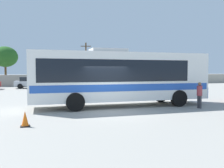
{
  "coord_description": "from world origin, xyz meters",
  "views": [
    {
      "loc": [
        -3.88,
        -12.56,
        2.23
      ],
      "look_at": [
        1.6,
        4.65,
        1.27
      ],
      "focal_mm": 38.85,
      "sensor_mm": 36.0,
      "label": 1
    }
  ],
  "objects": [
    {
      "name": "attendant_by_bus_door",
      "position": [
        5.5,
        -0.39,
        0.88
      ],
      "size": [
        0.4,
        0.4,
        1.57
      ],
      "color": "#38383D",
      "rests_on": "ground_plane"
    },
    {
      "name": "coach_bus_white_blue",
      "position": [
        1.18,
        1.91,
        1.92
      ],
      "size": [
        11.24,
        2.88,
        3.61
      ],
      "color": "white",
      "rests_on": "ground_plane"
    },
    {
      "name": "perimeter_wall",
      "position": [
        0.0,
        25.22,
        0.84
      ],
      "size": [
        80.0,
        0.3,
        1.68
      ],
      "primitive_type": "cube",
      "color": "#9E998C",
      "rests_on": "ground_plane"
    },
    {
      "name": "parked_car_second_silver",
      "position": [
        -4.43,
        20.93,
        0.78
      ],
      "size": [
        4.18,
        2.24,
        1.47
      ],
      "color": "#B7BABF",
      "rests_on": "ground_plane"
    },
    {
      "name": "roadside_tree_midleft",
      "position": [
        -8.19,
        28.08,
        4.43
      ],
      "size": [
        3.72,
        3.72,
        6.04
      ],
      "color": "brown",
      "rests_on": "ground_plane"
    },
    {
      "name": "utility_pole_near",
      "position": [
        4.54,
        28.69,
        3.73
      ],
      "size": [
        1.76,
        0.64,
        7.12
      ],
      "color": "#4C3823",
      "rests_on": "ground_plane"
    },
    {
      "name": "traffic_cone_on_apron",
      "position": [
        -4.29,
        -2.34,
        0.31
      ],
      "size": [
        0.36,
        0.36,
        0.64
      ],
      "color": "black",
      "rests_on": "ground_plane"
    },
    {
      "name": "ground_plane",
      "position": [
        0.0,
        10.0,
        0.0
      ],
      "size": [
        300.0,
        300.0,
        0.0
      ],
      "primitive_type": "plane",
      "color": "gray"
    }
  ]
}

